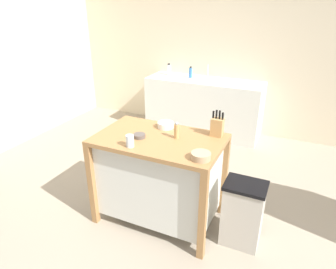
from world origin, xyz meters
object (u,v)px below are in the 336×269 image
Objects in this scene: kitchen_island at (159,175)px; bottle_spray_cleaner at (191,73)px; bowl_stoneware_deep at (166,125)px; trash_bin at (243,214)px; bowl_ceramic_wide at (201,156)px; bowl_ceramic_small at (139,136)px; pepper_grinder at (177,131)px; knife_block at (217,127)px; bottle_dish_soap at (169,70)px; sink_faucet at (208,71)px; drinking_cup at (130,141)px.

bottle_spray_cleaner is at bearing 103.86° from kitchen_island.
trash_bin is (0.88, -0.25, -0.62)m from bowl_stoneware_deep.
bowl_ceramic_wide is 0.25× the size of trash_bin.
bowl_ceramic_small is 0.62× the size of bottle_spray_cleaner.
pepper_grinder is at bearing 23.22° from bowl_ceramic_small.
bowl_ceramic_wide is at bearing -88.33° from knife_block.
bottle_dish_soap is at bearing 175.22° from bottle_spray_cleaner.
sink_faucet is (-0.27, 2.19, 0.07)m from bowl_stoneware_deep.
drinking_cup is (-0.63, -0.04, 0.02)m from bowl_ceramic_wide.
kitchen_island is 6.10× the size of bottle_dish_soap.
bottle_spray_cleaner is (-1.06, 2.56, 0.05)m from bowl_ceramic_wide.
pepper_grinder reaches higher than trash_bin.
knife_block is 0.50m from bowl_ceramic_wide.
pepper_grinder is at bearing -63.90° from bottle_dish_soap.
sink_faucet is (-0.15, 2.50, 0.08)m from bowl_ceramic_small.
bowl_ceramic_small is at bearing -151.72° from knife_block.
sink_faucet is at bearing 115.31° from trash_bin.
drinking_cup is 2.64m from bottle_spray_cleaner.
bottle_spray_cleaner is at bearing 99.39° from drinking_cup.
sink_faucet is 0.28m from bottle_spray_cleaner.
sink_faucet reaches higher than pepper_grinder.
drinking_cup is 2.77m from bottle_dish_soap.
pepper_grinder is 0.73× the size of sink_faucet.
bowl_ceramic_wide is at bearing -25.24° from kitchen_island.
drinking_cup is 0.59× the size of bottle_spray_cleaner.
bottle_spray_cleaner is at bearing 104.23° from bowl_stoneware_deep.
bowl_stoneware_deep is at bearing -75.77° from bottle_spray_cleaner.
trash_bin is at bearing 15.29° from drinking_cup.
knife_block is 0.82m from trash_bin.
bottle_spray_cleaner is at bearing 121.04° from trash_bin.
bowl_ceramic_wide is 1.00× the size of pepper_grinder.
bottle_dish_soap reaches higher than drinking_cup.
kitchen_island is 2.45m from bottle_spray_cleaner.
drinking_cup is at bearing -131.78° from pepper_grinder.
bottle_dish_soap is (-1.81, 2.37, 0.67)m from trash_bin.
bottle_dish_soap is (-0.83, 2.64, 0.03)m from drinking_cup.
drinking_cup reaches higher than bowl_stoneware_deep.
kitchen_island is 7.39× the size of pepper_grinder.
sink_faucet is (-0.32, 2.43, 0.50)m from kitchen_island.
knife_block is at bearing 32.84° from pepper_grinder.
bowl_ceramic_wide is at bearing -73.16° from sink_faucet.
drinking_cup is at bearing -84.25° from bowl_ceramic_small.
bottle_dish_soap is (-0.66, -0.06, -0.02)m from sink_faucet.
sink_faucet is (-0.47, 2.37, 0.03)m from pepper_grinder.
bowl_ceramic_wide is 0.44m from pepper_grinder.
knife_block is at bearing 41.12° from drinking_cup.
kitchen_island is 11.03× the size of drinking_cup.
drinking_cup is at bearing -138.88° from knife_block.
bowl_ceramic_small is at bearing 95.75° from drinking_cup.
bowl_ceramic_wide reaches higher than bowl_ceramic_small.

